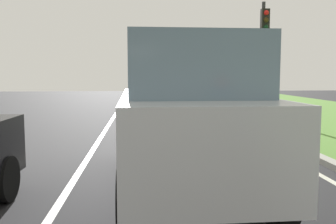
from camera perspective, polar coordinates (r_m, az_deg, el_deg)
The scene contains 6 objects.
ground_plane at distance 10.66m, azimuth -6.60°, elevation -3.78°, with size 60.00×60.00×0.00m, color #262628.
lane_line_center at distance 10.71m, azimuth -10.35°, elevation -3.78°, with size 0.12×32.00×0.01m, color silver.
lane_line_right_edge at distance 11.11m, azimuth 12.33°, elevation -3.47°, with size 0.12×32.00×0.01m, color silver.
curb_right at distance 11.25m, azimuth 14.78°, elevation -3.12°, with size 0.24×48.00×0.12m, color #9E9B93.
car_suv_ahead at distance 5.53m, azimuth 2.83°, elevation -0.45°, with size 2.05×4.54×2.28m.
traffic_light_near_right at distance 15.48m, azimuth 14.71°, elevation 10.72°, with size 0.32×0.50×4.69m.
Camera 1 is at (0.43, 3.50, 1.77)m, focal length 39.06 mm.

